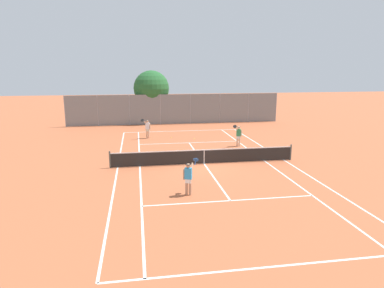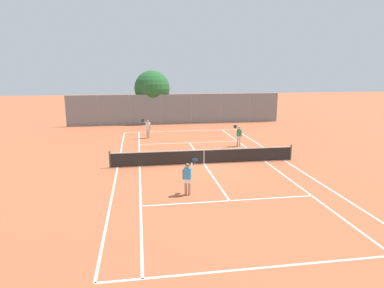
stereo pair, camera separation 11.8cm
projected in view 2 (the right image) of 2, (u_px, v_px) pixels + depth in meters
name	position (u px, v px, depth m)	size (l,w,h in m)	color
ground_plane	(204.00, 164.00, 22.20)	(120.00, 120.00, 0.00)	#B25B38
court_line_markings	(204.00, 164.00, 22.20)	(11.10, 23.90, 0.01)	silver
tennis_net	(204.00, 156.00, 22.09)	(12.00, 0.10, 1.07)	#474C47
player_near_side	(188.00, 177.00, 16.59)	(0.84, 0.69, 1.77)	tan
player_far_left	(148.00, 128.00, 30.03)	(0.86, 0.67, 1.77)	#D8A884
player_far_right	(239.00, 135.00, 26.93)	(0.85, 0.68, 1.77)	beige
loose_tennis_ball_0	(195.00, 139.00, 29.87)	(0.07, 0.07, 0.07)	#D1DB33
loose_tennis_ball_1	(172.00, 137.00, 30.40)	(0.07, 0.07, 0.07)	#D1DB33
back_fence	(176.00, 109.00, 37.52)	(23.35, 0.08, 3.28)	gray
tree_behind_left	(153.00, 89.00, 38.41)	(3.97, 3.97, 5.81)	brown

